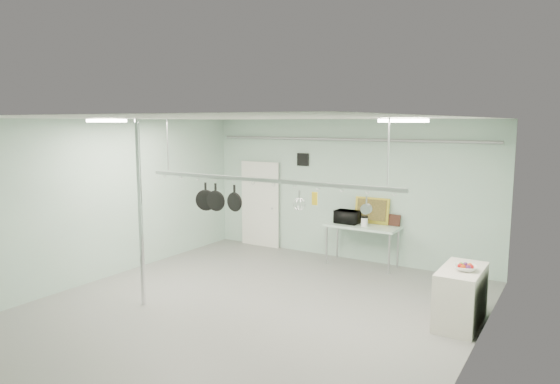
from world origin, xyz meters
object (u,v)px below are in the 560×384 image
Objects in this scene: fruit_bowl at (465,268)px; skillet_mid at (216,197)px; prep_table at (362,228)px; chrome_pole at (140,214)px; skillet_right at (234,198)px; pot_rack at (263,178)px; skillet_left at (206,197)px; side_cabinet at (461,296)px; microwave at (347,217)px; coffee_canister at (364,222)px.

skillet_mid is at bearing -165.92° from fruit_bowl.
fruit_bowl is at bearing -41.25° from prep_table.
skillet_mid is (0.90, 0.90, 0.24)m from chrome_pole.
fruit_bowl is 0.76× the size of skillet_right.
pot_rack reaches higher than skillet_left.
chrome_pole is 6.38× the size of skillet_left.
chrome_pole reaches higher than prep_table.
microwave is at bearing 142.73° from side_cabinet.
coffee_canister is 3.49m from skillet_right.
pot_rack is 3.52m from microwave.
skillet_mid is (-1.03, -3.32, 0.79)m from microwave.
chrome_pole is at bearing -157.59° from side_cabinet.
skillet_left reaches higher than microwave.
fruit_bowl is at bearing 143.99° from microwave.
fruit_bowl is at bearing -55.01° from side_cabinet.
chrome_pole is at bearing -158.81° from fruit_bowl.
skillet_right is at bearing -162.73° from side_cabinet.
chrome_pole is 5.31m from fruit_bowl.
coffee_canister is (0.45, -0.11, -0.05)m from microwave.
skillet_mid is at bearing 74.54° from microwave.
side_cabinet is at bearing 20.45° from pot_rack.
prep_table is (2.30, 4.20, -0.77)m from chrome_pole.
coffee_canister reaches higher than prep_table.
skillet_mid is at bearing 44.86° from chrome_pole.
pot_rack is at bearing -7.26° from skillet_mid.
prep_table is 4.83× the size of fruit_bowl.
coffee_canister is 0.43× the size of skillet_right.
microwave is 0.46m from coffee_canister.
pot_rack is at bearing -159.55° from side_cabinet.
coffee_canister is at bearing 81.45° from pot_rack.
pot_rack is 9.85× the size of skillet_mid.
side_cabinet is 0.25× the size of pot_rack.
chrome_pole is 16.83× the size of coffee_canister.
skillet_right reaches higher than microwave.
side_cabinet is 6.31× the size of coffee_canister.
fruit_bowl reaches higher than prep_table.
prep_table is at bearing 59.82° from skillet_mid.
skillet_right is at bearing -164.40° from fruit_bowl.
fruit_bowl is at bearing -40.99° from coffee_canister.
skillet_mid reaches higher than coffee_canister.
fruit_bowl is at bearing 18.45° from pot_rack.
chrome_pole is 4.79m from coffee_canister.
skillet_right is at bearing -106.66° from prep_table.
pot_rack is 1.28m from skillet_left.
skillet_left is at bearing 52.95° from chrome_pole.
fruit_bowl is at bearing -8.49° from skillet_left.
microwave is 2.75× the size of coffee_canister.
side_cabinet is at bearing -40.79° from prep_table.
side_cabinet is 2.39× the size of skillet_left.
microwave is 1.07× the size of skillet_mid.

